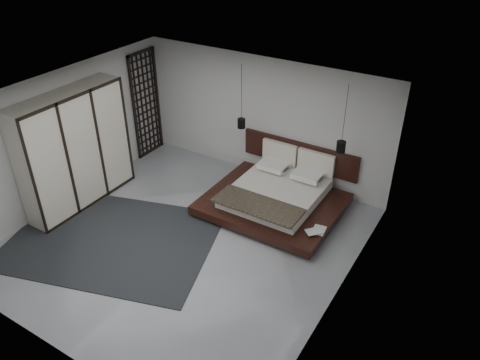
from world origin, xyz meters
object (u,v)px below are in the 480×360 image
Objects in this scene: pendant_right at (341,147)px; wardrobe at (75,150)px; pendant_left at (241,123)px; lattice_screen at (146,104)px; bed at (276,195)px; rug at (112,239)px.

wardrobe is (-4.78, -2.37, -0.32)m from pendant_right.
lattice_screen is at bearing 177.61° from pendant_left.
pendant_left is (-1.12, 0.42, 1.22)m from bed.
pendant_left is (2.79, -0.12, 0.21)m from lattice_screen.
bed is 3.42m from rug.
pendant_right is at bearing -1.33° from lattice_screen.
bed is at bearing 50.71° from rug.
lattice_screen is 1.90× the size of pendant_right.
lattice_screen is 0.96× the size of bed.
bed is 1.94× the size of pendant_left.
wardrobe is (-3.66, -1.95, 0.94)m from bed.
rug is at bearing -61.18° from lattice_screen.
rug is at bearing -136.93° from pendant_right.
rug is at bearing -129.29° from bed.
wardrobe is at bearing -153.61° from pendant_right.
pendant_left is 3.57m from rug.
pendant_right reaches higher than rug.
wardrobe is at bearing -151.98° from bed.
bed is at bearing -20.75° from pendant_left.
lattice_screen is 5.04m from pendant_right.
lattice_screen is at bearing 95.78° from wardrobe.
rug is (-2.16, -2.64, -0.28)m from bed.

